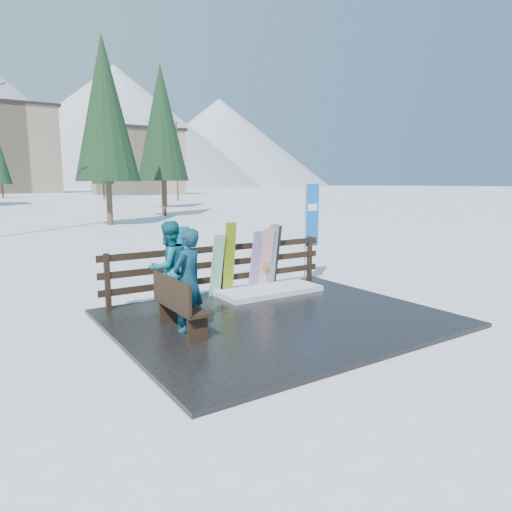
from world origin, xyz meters
TOP-DOWN VIEW (x-y plane):
  - ground at (0.00, 0.00)m, footprint 700.00×700.00m
  - deck at (0.00, 0.00)m, footprint 6.00×5.00m
  - fence at (0.00, 2.20)m, footprint 5.60×0.10m
  - snow_patch at (0.91, 1.60)m, footprint 2.42×1.00m
  - bench at (-2.00, 0.16)m, footprint 0.41×1.50m
  - snowboard_0 at (-1.13, 1.98)m, footprint 0.27×0.40m
  - snowboard_1 at (-0.25, 1.98)m, footprint 0.27×0.32m
  - snowboard_2 at (0.07, 1.98)m, footprint 0.26×0.24m
  - snowboard_3 at (0.78, 1.98)m, footprint 0.25×0.30m
  - snowboard_4 at (1.24, 1.98)m, footprint 0.26×0.25m
  - snowboard_5 at (1.06, 1.98)m, footprint 0.32×0.34m
  - ski_pair_a at (0.14, 2.05)m, footprint 0.16×0.18m
  - ski_pair_b at (1.41, 2.05)m, footprint 0.17×0.29m
  - rental_flag at (2.65, 2.25)m, footprint 0.45×0.04m
  - person_front at (-1.79, 0.16)m, footprint 0.77×0.67m
  - person_back at (-1.64, 1.34)m, footprint 1.02×0.88m
  - trees at (3.42, 47.80)m, footprint 42.00×68.88m

SIDE VIEW (x-z plane):
  - ground at x=0.00m, z-range 0.00..0.00m
  - deck at x=0.00m, z-range 0.00..0.08m
  - snow_patch at x=0.91m, z-range 0.08..0.20m
  - bench at x=-2.00m, z-range 0.11..1.08m
  - fence at x=0.00m, z-range 0.16..1.31m
  - snowboard_1 at x=-0.25m, z-range 0.08..1.50m
  - snowboard_3 at x=0.78m, z-range 0.08..1.51m
  - snowboard_5 at x=1.06m, z-range 0.08..1.56m
  - ski_pair_b at x=1.41m, z-range 0.08..1.60m
  - snowboard_4 at x=1.24m, z-range 0.08..1.64m
  - ski_pair_a at x=0.14m, z-range 0.08..1.72m
  - snowboard_0 at x=-1.13m, z-range 0.08..1.72m
  - snowboard_2 at x=0.07m, z-range 0.08..1.74m
  - person_front at x=-1.79m, z-range 0.08..1.85m
  - person_back at x=-1.64m, z-range 0.08..1.89m
  - rental_flag at x=2.65m, z-range 0.39..2.99m
  - trees at x=3.42m, z-range -0.64..11.57m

